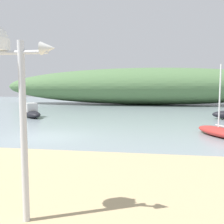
# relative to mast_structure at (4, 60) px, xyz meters

# --- Properties ---
(ground_plane) EXTENTS (120.00, 120.00, 0.00)m
(ground_plane) POSITION_rel_mast_structure_xyz_m (-3.00, 8.57, -3.12)
(ground_plane) COLOR gray
(distant_hill) EXTENTS (48.52, 10.58, 5.98)m
(distant_hill) POSITION_rel_mast_structure_xyz_m (1.90, 36.84, -0.13)
(distant_hill) COLOR #517547
(distant_hill) RESTS_ON ground
(mast_structure) EXTENTS (1.38, 0.52, 3.54)m
(mast_structure) POSITION_rel_mast_structure_xyz_m (0.00, 0.00, 0.00)
(mast_structure) COLOR silver
(mast_structure) RESTS_ON beach_sand
(motorboat_off_point) EXTENTS (3.20, 3.37, 1.31)m
(motorboat_off_point) POSITION_rel_mast_structure_xyz_m (-8.14, 16.84, -2.65)
(motorboat_off_point) COLOR black
(motorboat_off_point) RESTS_ON ground
(sailboat_far_left) EXTENTS (2.34, 3.42, 3.95)m
(sailboat_far_left) POSITION_rel_mast_structure_xyz_m (6.31, 10.14, -2.85)
(sailboat_far_left) COLOR #B72D28
(sailboat_far_left) RESTS_ON ground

